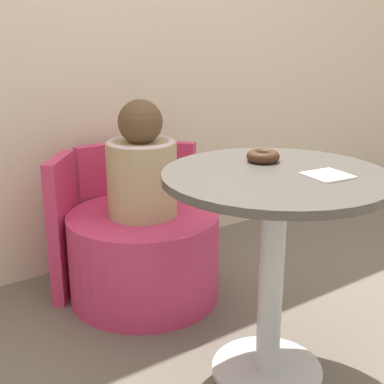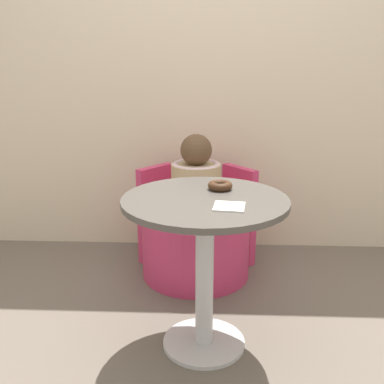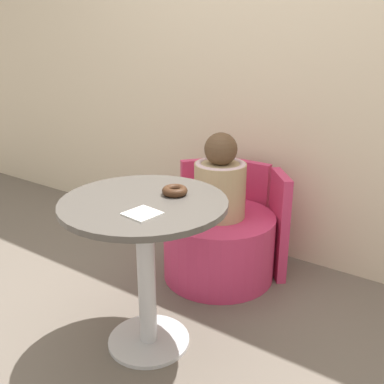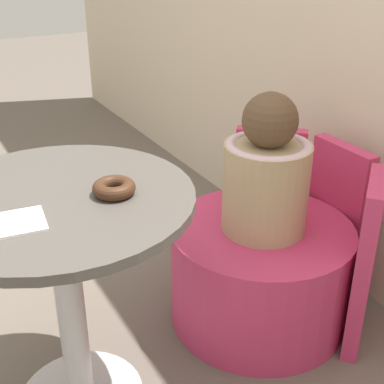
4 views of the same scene
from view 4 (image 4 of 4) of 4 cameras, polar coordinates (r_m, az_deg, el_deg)
round_table at (r=1.41m, az=-13.48°, el=-6.59°), size 0.67×0.67×0.68m
tub_chair at (r=1.89m, az=7.24°, el=-8.55°), size 0.61×0.61×0.36m
booth_backrest at (r=1.97m, az=13.39°, el=-3.58°), size 0.71×0.26×0.59m
child_figure at (r=1.70m, az=7.96°, el=1.99°), size 0.28×0.28×0.46m
donut at (r=1.30m, az=-8.32°, el=0.44°), size 0.11×0.11×0.03m
paper_napkin at (r=1.22m, az=-18.07°, el=-3.10°), size 0.13×0.13×0.01m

